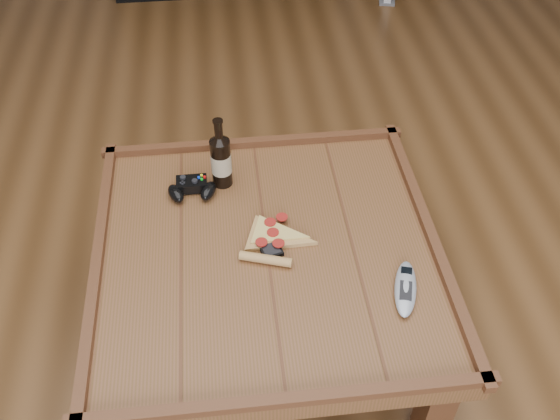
{
  "coord_description": "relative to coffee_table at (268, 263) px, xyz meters",
  "views": [
    {
      "loc": [
        -0.1,
        -1.2,
        1.81
      ],
      "look_at": [
        0.05,
        0.09,
        0.52
      ],
      "focal_mm": 40.0,
      "sensor_mm": 36.0,
      "label": 1
    }
  ],
  "objects": [
    {
      "name": "ground",
      "position": [
        0.0,
        0.0,
        -0.39
      ],
      "size": [
        6.0,
        6.0,
        0.0
      ],
      "primitive_type": "plane",
      "color": "#4F3016",
      "rests_on": "ground"
    },
    {
      "name": "coffee_table",
      "position": [
        0.0,
        0.0,
        0.0
      ],
      "size": [
        1.03,
        1.03,
        0.48
      ],
      "color": "#553718",
      "rests_on": "ground"
    },
    {
      "name": "beer_bottle",
      "position": [
        -0.11,
        0.3,
        0.16
      ],
      "size": [
        0.07,
        0.07,
        0.25
      ],
      "color": "black",
      "rests_on": "coffee_table"
    },
    {
      "name": "game_controller",
      "position": [
        -0.21,
        0.26,
        0.08
      ],
      "size": [
        0.17,
        0.11,
        0.05
      ],
      "rotation": [
        0.0,
        0.0,
        0.01
      ],
      "color": "black",
      "rests_on": "coffee_table"
    },
    {
      "name": "pizza_slice",
      "position": [
        0.02,
        0.03,
        0.07
      ],
      "size": [
        0.24,
        0.31,
        0.03
      ],
      "rotation": [
        0.0,
        0.0,
        -0.31
      ],
      "color": "tan",
      "rests_on": "coffee_table"
    },
    {
      "name": "smartphone",
      "position": [
        0.0,
        0.01,
        0.07
      ],
      "size": [
        0.09,
        0.12,
        0.01
      ],
      "rotation": [
        0.0,
        0.0,
        0.28
      ],
      "color": "black",
      "rests_on": "coffee_table"
    },
    {
      "name": "remote_control",
      "position": [
        0.36,
        -0.19,
        0.07
      ],
      "size": [
        0.11,
        0.2,
        0.03
      ],
      "rotation": [
        0.0,
        0.0,
        -0.28
      ],
      "color": "#9CA2A9",
      "rests_on": "coffee_table"
    }
  ]
}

